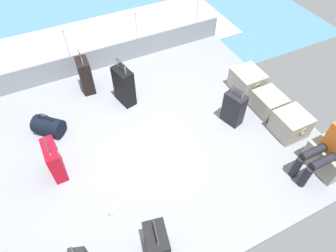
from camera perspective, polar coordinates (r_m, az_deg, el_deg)
The scene contains 16 objects.
ground_plane at distance 4.98m, azimuth -3.31°, elevation -2.43°, with size 4.40×5.20×0.06m, color gray.
gunwale_port at distance 6.34m, azimuth -11.63°, elevation 12.95°, with size 0.06×5.20×0.45m, color gray.
railing_port at distance 6.04m, azimuth -12.47°, elevation 17.21°, with size 0.04×4.20×1.02m.
sea_wake at distance 7.83m, azimuth -14.38°, elevation 14.92°, with size 12.00×12.00×0.01m.
cargo_crate_0 at distance 5.84m, azimuth 14.86°, elevation 8.35°, with size 0.58×0.50×0.40m.
cargo_crate_1 at distance 5.54m, azimuth 18.65°, elevation 4.24°, with size 0.55×0.44×0.35m.
cargo_crate_2 at distance 5.26m, azimuth 22.39°, elevation 0.35°, with size 0.52×0.50×0.41m.
cargo_crate_3 at distance 5.05m, azimuth 28.44°, elevation -5.36°, with size 0.62×0.45×0.41m.
passenger_seated at distance 4.66m, azimuth 28.65°, elevation -3.47°, with size 0.34×0.66×1.11m.
suitcase_0 at distance 5.36m, azimuth -8.40°, elevation 7.53°, with size 0.44×0.30×0.89m.
suitcase_1 at distance 5.76m, azimuth -15.48°, elevation 9.24°, with size 0.37×0.23×0.83m.
suitcase_2 at distance 4.63m, azimuth -20.89°, elevation -6.09°, with size 0.46×0.19×0.66m.
suitcase_4 at distance 5.09m, azimuth 12.43°, elevation 3.29°, with size 0.39×0.30×0.74m.
suitcase_5 at distance 3.82m, azimuth -2.20°, elevation -21.43°, with size 0.42×0.33×0.63m.
duffel_bag at distance 5.28m, azimuth -21.87°, elevation 0.01°, with size 0.55×0.56×0.44m.
paper_cup at distance 4.26m, azimuth -10.80°, elevation -15.91°, with size 0.08×0.08×0.10m, color white.
Camera 1 is at (2.92, -1.12, 3.84)m, focal length 31.91 mm.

